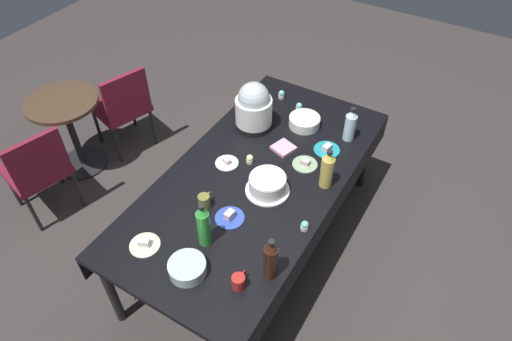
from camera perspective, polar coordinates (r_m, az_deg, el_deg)
ground at (r=3.63m, az=-0.00°, el=-9.02°), size 9.00×9.00×0.00m
potluck_table at (r=3.10m, az=-0.00°, el=-1.47°), size 2.20×1.10×0.75m
frosted_layer_cake at (r=2.92m, az=1.46°, el=-1.76°), size 0.29×0.29×0.12m
slow_cooker at (r=3.34m, az=-0.29°, el=8.00°), size 0.28×0.28×0.37m
glass_salad_bowl at (r=2.58m, az=-8.64°, el=-12.02°), size 0.21×0.21×0.08m
ceramic_snack_bowl at (r=3.45m, az=6.11°, el=6.15°), size 0.23×0.23×0.08m
dessert_plate_sage at (r=3.14m, az=6.18°, el=0.87°), size 0.17×0.17×0.05m
dessert_plate_teal at (r=3.27m, az=8.90°, el=2.68°), size 0.19×0.19×0.05m
dessert_plate_white at (r=3.14m, az=-3.72°, el=1.00°), size 0.16×0.16×0.04m
dessert_plate_cobalt at (r=2.80m, az=-3.33°, el=-5.85°), size 0.18×0.18×0.06m
dessert_plate_cream at (r=2.75m, az=-13.84°, el=-9.00°), size 0.18×0.18×0.05m
cupcake_berry at (r=3.72m, az=3.23°, el=9.53°), size 0.05×0.05×0.07m
cupcake_lemon at (r=2.74m, az=6.15°, el=-6.94°), size 0.05×0.05×0.07m
cupcake_mint at (r=3.60m, az=5.44°, el=7.97°), size 0.05×0.05×0.07m
cupcake_vanilla at (r=3.12m, az=-0.78°, el=1.43°), size 0.05×0.05×0.07m
soda_bottle_lime_soda at (r=2.60m, az=-6.62°, el=-6.92°), size 0.08×0.08×0.32m
soda_bottle_water at (r=3.33m, az=11.78°, el=5.63°), size 0.08×0.08×0.27m
soda_bottle_ginger_ale at (r=2.93m, az=8.95°, el=0.11°), size 0.08×0.08×0.30m
soda_bottle_cola at (r=2.46m, az=1.86°, el=-11.12°), size 0.08×0.08×0.30m
coffee_mug_red at (r=2.50m, az=-2.18°, el=-13.79°), size 0.11×0.07×0.09m
coffee_mug_olive at (r=2.85m, az=-6.50°, el=-3.85°), size 0.12×0.07×0.10m
paper_napkin_stack at (r=3.25m, az=3.48°, el=2.85°), size 0.18×0.18×0.02m
maroon_chair_left at (r=3.86m, az=-25.79°, el=0.28°), size 0.54×0.54×0.85m
maroon_chair_right at (r=4.27m, az=-16.43°, el=7.96°), size 0.55×0.55×0.85m
round_cafe_table at (r=4.21m, az=-22.53°, el=5.69°), size 0.60×0.60×0.72m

